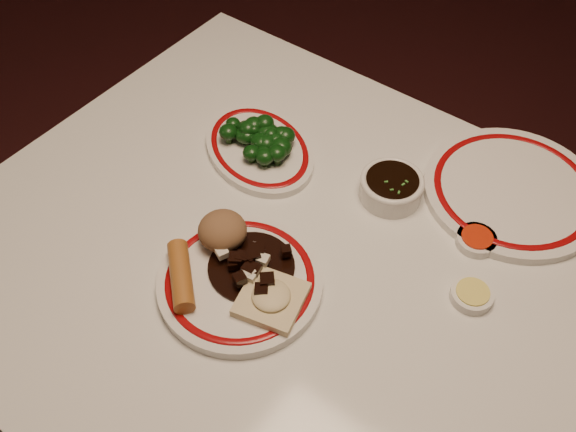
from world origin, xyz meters
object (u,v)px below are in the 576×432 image
Objects in this scene: main_plate at (240,282)px; broccoli_pile at (262,138)px; rice_mound at (222,231)px; fried_wonton at (271,298)px; dining_table at (323,308)px; soy_bowl at (391,188)px; stirfry_heap at (252,266)px; spring_roll at (181,276)px; broccoli_plate at (259,149)px.

main_plate is 2.21× the size of broccoli_pile.
rice_mound reaches higher than fried_wonton.
rice_mound is at bearing -161.88° from dining_table.
dining_table is 0.23m from soy_bowl.
broccoli_pile is at bearing 147.96° from dining_table.
fried_wonton is at bearing -24.88° from stirfry_heap.
stirfry_heap is at bearing -0.86° from spring_roll.
rice_mound is 0.14m from fried_wonton.
broccoli_plate is at bearing 126.55° from stirfry_heap.
fried_wonton reaches higher than broccoli_plate.
spring_roll is 0.87× the size of stirfry_heap.
soy_bowl is (0.02, 0.30, -0.01)m from fried_wonton.
main_plate is at bearing -8.13° from spring_roll.
fried_wonton is 0.30m from soy_bowl.
stirfry_heap reaches higher than dining_table.
dining_table is at bearing -31.14° from broccoli_plate.
broccoli_plate is 0.03m from broccoli_pile.
broccoli_plate is 2.78× the size of soy_bowl.
broccoli_pile reaches higher than soy_bowl.
spring_roll reaches higher than dining_table.
fried_wonton is 1.04× the size of soy_bowl.
main_plate is 2.98× the size of soy_bowl.
spring_roll is at bearing -74.08° from broccoli_pile.
rice_mound is at bearing 149.06° from main_plate.
stirfry_heap is (0.07, -0.02, -0.02)m from rice_mound.
main_plate is 0.07m from fried_wonton.
dining_table is 0.16m from fried_wonton.
fried_wonton is 0.77× the size of broccoli_pile.
broccoli_plate is (-0.25, 0.15, 0.10)m from dining_table.
stirfry_heap reaches higher than soy_bowl.
dining_table is at bearing 44.19° from main_plate.
stirfry_heap reaches higher than fried_wonton.
rice_mound is (-0.07, 0.04, 0.03)m from main_plate.
dining_table is at bearing 37.92° from stirfry_heap.
broccoli_pile is at bearing 16.08° from broccoli_plate.
broccoli_pile reaches higher than broccoli_plate.
spring_roll is (-0.16, -0.15, 0.13)m from dining_table.
broccoli_pile is (-0.24, 0.15, 0.13)m from dining_table.
dining_table is 0.32m from broccoli_pile.
stirfry_heap is 1.26× the size of soy_bowl.
dining_table is 8.46× the size of broccoli_pile.
broccoli_pile is 1.35× the size of soy_bowl.
fried_wonton is at bearing -3.27° from main_plate.
broccoli_pile is at bearing 121.71° from main_plate.
broccoli_pile reaches higher than dining_table.
main_plate is at bearing -57.11° from broccoli_plate.
rice_mound reaches higher than dining_table.
fried_wonton is at bearing -108.01° from dining_table.
dining_table is 0.25m from spring_roll.
rice_mound is at bearing -67.33° from broccoli_pile.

